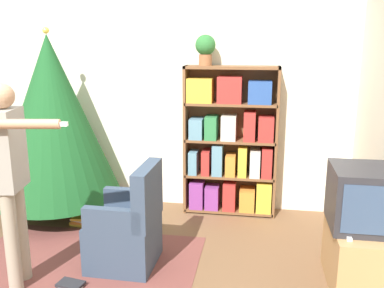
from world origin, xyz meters
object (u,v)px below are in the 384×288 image
(christmas_tree, at_px, (53,118))
(armchair, at_px, (128,231))
(bookshelf, at_px, (231,144))
(standing_person, at_px, (11,170))
(television, at_px, (362,198))
(potted_plant, at_px, (205,48))

(christmas_tree, height_order, armchair, christmas_tree)
(bookshelf, bearing_deg, standing_person, -131.32)
(television, bearing_deg, armchair, 178.70)
(television, relative_size, standing_person, 0.32)
(christmas_tree, xyz_separation_m, potted_plant, (1.64, 0.35, 0.75))
(standing_person, bearing_deg, armchair, 111.47)
(bookshelf, xyz_separation_m, standing_person, (-1.57, -1.79, 0.17))
(television, height_order, potted_plant, potted_plant)
(bookshelf, height_order, armchair, bookshelf)
(christmas_tree, bearing_deg, television, -18.79)
(television, xyz_separation_m, armchair, (-1.91, 0.04, -0.44))
(standing_person, bearing_deg, television, 89.95)
(potted_plant, bearing_deg, christmas_tree, -167.78)
(bookshelf, height_order, potted_plant, potted_plant)
(television, relative_size, armchair, 0.57)
(television, xyz_separation_m, standing_person, (-2.68, -0.40, 0.21))
(christmas_tree, xyz_separation_m, standing_person, (0.37, -1.44, -0.14))
(christmas_tree, distance_m, standing_person, 1.49)
(armchair, bearing_deg, christmas_tree, -129.90)
(bookshelf, height_order, christmas_tree, christmas_tree)
(television, relative_size, potted_plant, 1.60)
(television, height_order, armchair, television)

